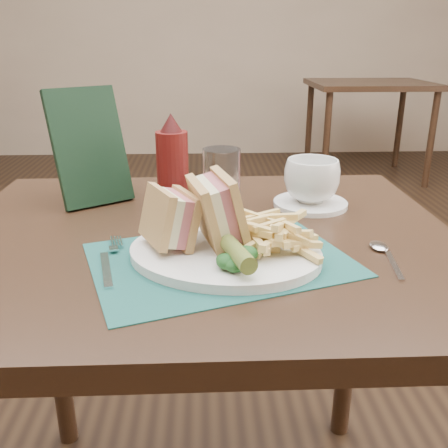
# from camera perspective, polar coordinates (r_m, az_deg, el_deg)

# --- Properties ---
(floor) EXTENTS (7.00, 7.00, 0.00)m
(floor) POSITION_cam_1_polar(r_m,az_deg,el_deg) (1.70, -2.17, -18.51)
(floor) COLOR black
(floor) RESTS_ON ground
(wall_back) EXTENTS (6.00, 0.00, 6.00)m
(wall_back) POSITION_cam_1_polar(r_m,az_deg,el_deg) (4.94, -2.49, 8.07)
(wall_back) COLOR tan
(wall_back) RESTS_ON ground
(table_main) EXTENTS (0.90, 0.75, 0.75)m
(table_main) POSITION_cam_1_polar(r_m,az_deg,el_deg) (1.08, -2.23, -19.83)
(table_main) COLOR black
(table_main) RESTS_ON ground
(table_bg_right) EXTENTS (0.90, 0.75, 0.75)m
(table_bg_right) POSITION_cam_1_polar(r_m,az_deg,el_deg) (4.17, 15.92, 10.23)
(table_bg_right) COLOR black
(table_bg_right) RESTS_ON ground
(placemat) EXTENTS (0.45, 0.38, 0.00)m
(placemat) POSITION_cam_1_polar(r_m,az_deg,el_deg) (0.78, -0.46, -4.08)
(placemat) COLOR #184E48
(placemat) RESTS_ON table_main
(plate) EXTENTS (0.36, 0.31, 0.01)m
(plate) POSITION_cam_1_polar(r_m,az_deg,el_deg) (0.78, 0.10, -3.37)
(plate) COLOR white
(plate) RESTS_ON placemat
(sandwich_half_a) EXTENTS (0.11, 0.12, 0.10)m
(sandwich_half_a) POSITION_cam_1_polar(r_m,az_deg,el_deg) (0.76, -7.64, 0.52)
(sandwich_half_a) COLOR tan
(sandwich_half_a) RESTS_ON plate
(sandwich_half_b) EXTENTS (0.10, 0.13, 0.11)m
(sandwich_half_b) POSITION_cam_1_polar(r_m,az_deg,el_deg) (0.77, -2.24, 1.60)
(sandwich_half_b) COLOR tan
(sandwich_half_b) RESTS_ON plate
(kale_garnish) EXTENTS (0.11, 0.08, 0.03)m
(kale_garnish) POSITION_cam_1_polar(r_m,az_deg,el_deg) (0.71, 1.36, -3.89)
(kale_garnish) COLOR #163D19
(kale_garnish) RESTS_ON plate
(pickle_spear) EXTENTS (0.06, 0.12, 0.03)m
(pickle_spear) POSITION_cam_1_polar(r_m,az_deg,el_deg) (0.71, 1.26, -3.03)
(pickle_spear) COLOR #576A28
(pickle_spear) RESTS_ON plate
(fries_pile) EXTENTS (0.18, 0.20, 0.06)m
(fries_pile) POSITION_cam_1_polar(r_m,az_deg,el_deg) (0.78, 5.60, -0.30)
(fries_pile) COLOR #E1C270
(fries_pile) RESTS_ON plate
(fork) EXTENTS (0.07, 0.17, 0.01)m
(fork) POSITION_cam_1_polar(r_m,az_deg,el_deg) (0.78, -12.96, -3.83)
(fork) COLOR silver
(fork) RESTS_ON placemat
(spoon) EXTENTS (0.05, 0.15, 0.01)m
(spoon) POSITION_cam_1_polar(r_m,az_deg,el_deg) (0.82, 18.30, -3.58)
(spoon) COLOR silver
(spoon) RESTS_ON table_main
(saucer) EXTENTS (0.20, 0.20, 0.01)m
(saucer) POSITION_cam_1_polar(r_m,az_deg,el_deg) (1.04, 9.82, 2.32)
(saucer) COLOR white
(saucer) RESTS_ON table_main
(coffee_cup) EXTENTS (0.14, 0.14, 0.09)m
(coffee_cup) POSITION_cam_1_polar(r_m,az_deg,el_deg) (1.02, 9.99, 4.92)
(coffee_cup) COLOR white
(coffee_cup) RESTS_ON saucer
(drinking_glass) EXTENTS (0.07, 0.07, 0.13)m
(drinking_glass) POSITION_cam_1_polar(r_m,az_deg,el_deg) (0.95, -0.28, 4.73)
(drinking_glass) COLOR white
(drinking_glass) RESTS_ON table_main
(ketchup_bottle) EXTENTS (0.07, 0.07, 0.19)m
(ketchup_bottle) POSITION_cam_1_polar(r_m,az_deg,el_deg) (1.01, -5.93, 7.28)
(ketchup_bottle) COLOR #56100E
(ketchup_bottle) RESTS_ON table_main
(check_presenter) EXTENTS (0.17, 0.15, 0.23)m
(check_presenter) POSITION_cam_1_polar(r_m,az_deg,el_deg) (1.06, -15.14, 8.51)
(check_presenter) COLOR black
(check_presenter) RESTS_ON table_main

